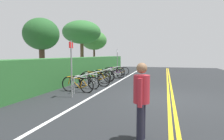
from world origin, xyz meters
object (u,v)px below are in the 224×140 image
object	(u,v)px
bicycle_1	(84,82)
bicycle_6	(110,74)
bicycle_2	(94,80)
bicycle_7	(114,73)
tree_extra	(94,40)
tree_far_right	(82,33)
sign_post_near	(71,64)
pedestrian	(141,97)
bicycle_4	(101,76)
bicycle_3	(96,77)
bicycle_9	(119,71)
bike_rack	(104,72)
tree_mid	(41,35)
bicycle_8	(114,72)
bicycle_0	(77,84)
bicycle_5	(104,75)
sign_post_far	(117,59)

from	to	relation	value
bicycle_1	bicycle_6	size ratio (longest dim) A/B	1.02
bicycle_2	bicycle_7	distance (m)	4.17
bicycle_2	tree_extra	xyz separation A→B (m)	(10.17, 3.91, 2.93)
tree_far_right	sign_post_near	bearing A→B (deg)	-157.86
pedestrian	bicycle_1	bearing A→B (deg)	34.17
bicycle_4	tree_far_right	xyz separation A→B (m)	(4.54, 3.37, 3.36)
bicycle_6	bicycle_4	bearing A→B (deg)	176.79
bicycle_6	bicycle_3	bearing A→B (deg)	176.23
bicycle_6	tree_extra	distance (m)	8.34
bicycle_6	tree_far_right	bearing A→B (deg)	51.13
bicycle_3	tree_far_right	world-z (taller)	tree_far_right
bicycle_7	bicycle_3	bearing A→B (deg)	175.54
bicycle_9	bicycle_4	bearing A→B (deg)	178.56
bike_rack	tree_mid	xyz separation A→B (m)	(-0.95, 4.02, 2.47)
bicycle_1	bicycle_4	distance (m)	2.44
bicycle_4	sign_post_near	xyz separation A→B (m)	(-4.48, -0.30, 1.02)
tree_mid	bicycle_6	bearing A→B (deg)	-61.13
pedestrian	tree_mid	size ratio (longest dim) A/B	0.38
bicycle_9	bicycle_8	bearing A→B (deg)	168.66
bicycle_4	pedestrian	size ratio (longest dim) A/B	1.08
bicycle_0	bicycle_8	distance (m)	6.88
bicycle_8	tree_mid	xyz separation A→B (m)	(-3.97, 3.89, 2.68)
bicycle_5	tree_extra	size ratio (longest dim) A/B	0.38
bicycle_8	bicycle_3	bearing A→B (deg)	179.86
bicycle_2	sign_post_far	size ratio (longest dim) A/B	0.82
bicycle_3	tree_far_right	size ratio (longest dim) A/B	0.38
bicycle_2	bicycle_7	size ratio (longest dim) A/B	1.05
bicycle_9	tree_far_right	world-z (taller)	tree_far_right
sign_post_far	bike_rack	bearing A→B (deg)	-176.48
bicycle_1	bicycle_4	size ratio (longest dim) A/B	1.01
bicycle_5	bicycle_4	bearing A→B (deg)	-175.63
bicycle_5	tree_far_right	xyz separation A→B (m)	(3.67, 3.30, 3.36)
sign_post_near	tree_extra	distance (m)	13.76
bicycle_2	bicycle_9	xyz separation A→B (m)	(5.94, 0.07, -0.01)
bicycle_1	bicycle_2	size ratio (longest dim) A/B	0.94
bicycle_8	sign_post_near	bearing A→B (deg)	-177.44
bicycle_6	bicycle_9	world-z (taller)	same
bike_rack	bicycle_1	distance (m)	2.92
sign_post_far	bicycle_4	bearing A→B (deg)	-177.58
bike_rack	bicycle_7	xyz separation A→B (m)	(2.07, -0.12, -0.23)
bicycle_8	sign_post_far	distance (m)	1.94
bicycle_8	pedestrian	bearing A→B (deg)	-162.29
pedestrian	bicycle_7	bearing A→B (deg)	17.99
bicycle_3	bicycle_4	bearing A→B (deg)	-5.04
bicycle_1	tree_extra	world-z (taller)	tree_extra
bicycle_3	tree_mid	bearing A→B (deg)	85.95
bike_rack	bicycle_5	xyz separation A→B (m)	(0.40, 0.14, -0.22)
sign_post_near	sign_post_far	world-z (taller)	sign_post_near
bicycle_4	sign_post_near	bearing A→B (deg)	-176.19
bicycle_1	sign_post_near	xyz separation A→B (m)	(-2.04, -0.35, 1.06)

